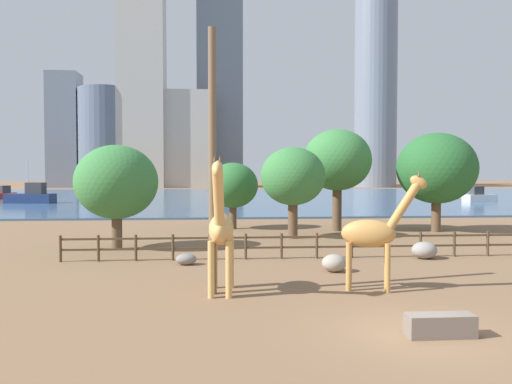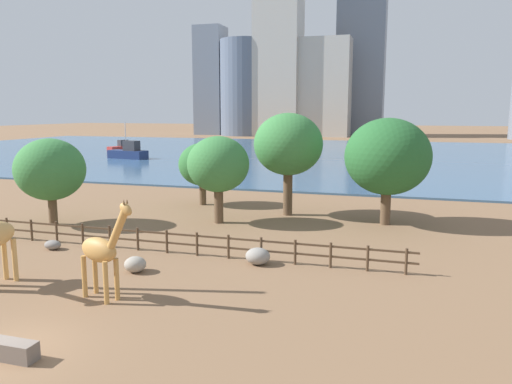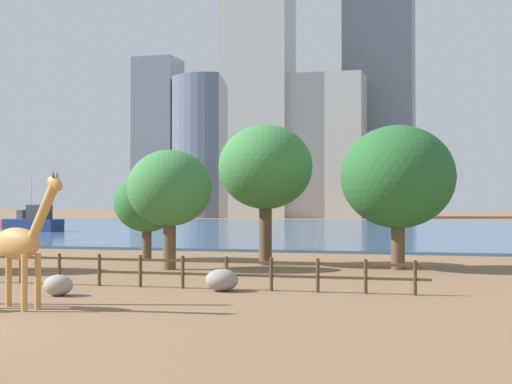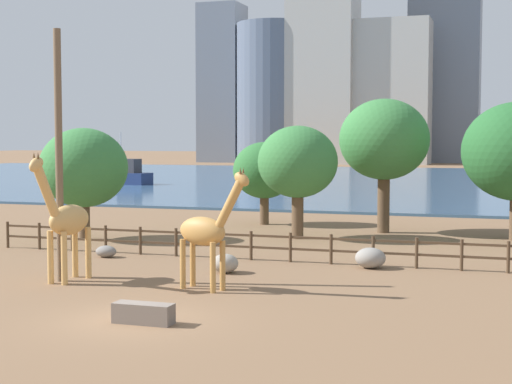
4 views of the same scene
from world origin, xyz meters
name	(u,v)px [view 2 (image 2 of 4)]	position (x,y,z in m)	size (l,w,h in m)	color
ground_plane	(339,154)	(0.00, 80.00, 0.00)	(400.00, 400.00, 0.00)	brown
harbor_water	(337,155)	(0.00, 77.00, 0.10)	(180.00, 86.00, 0.20)	#3D6084
giraffe_tall	(102,250)	(0.40, 4.98, 2.11)	(3.16, 1.48, 4.41)	#C18C47
boulder_near_fence	(53,245)	(-6.82, 10.71, 0.27)	(0.99, 0.72, 0.54)	gray
boulder_by_pole	(258,256)	(5.15, 11.47, 0.43)	(1.28, 1.15, 0.87)	gray
boulder_small	(135,264)	(-0.22, 8.53, 0.39)	(1.07, 1.03, 0.77)	gray
feeding_trough	(10,350)	(0.52, -0.32, 0.30)	(1.80, 0.60, 0.60)	#72665B
enclosure_fence	(169,240)	(-0.13, 12.00, 0.75)	(26.12, 0.14, 1.30)	#4C3826
tree_left_large	(388,157)	(10.95, 22.88, 4.70)	(5.83, 5.83, 7.35)	brown
tree_center_broad	(218,165)	(-0.29, 19.94, 4.11)	(4.32, 4.32, 6.10)	brown
tree_right_tall	(288,145)	(3.72, 24.01, 5.31)	(5.14, 5.14, 7.67)	brown
tree_left_small	(202,165)	(-4.08, 26.00, 3.39)	(3.94, 3.94, 5.19)	brown
tree_right_small	(50,170)	(-11.07, 16.05, 3.83)	(4.71, 4.71, 5.97)	brown
boat_ferry	(129,152)	(-31.16, 58.99, 1.19)	(6.84, 3.33, 5.90)	navy
boat_tug	(121,147)	(-40.34, 71.43, 0.93)	(3.53, 5.22, 2.16)	#B22D28
skyline_block_central	(211,81)	(-52.22, 146.58, 17.72)	(9.35, 8.86, 35.45)	slate
skyline_tower_glass	(322,88)	(-14.19, 143.49, 14.88)	(17.18, 9.25, 29.75)	#B7B2A8
skyline_block_left	(245,88)	(-39.19, 143.90, 15.15)	(16.13, 16.13, 30.30)	slate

